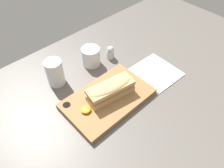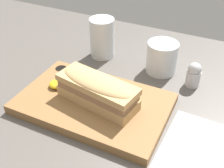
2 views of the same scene
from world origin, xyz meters
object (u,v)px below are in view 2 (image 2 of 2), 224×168
at_px(serving_board, 93,103).
at_px(wine_glass, 162,59).
at_px(water_glass, 102,40).
at_px(sandwich, 97,89).
at_px(napkin, 208,154).
at_px(salt_shaker, 194,74).

xyz_separation_m(serving_board, wine_glass, (0.09, 0.21, 0.03)).
bearing_deg(water_glass, sandwich, -65.02).
bearing_deg(wine_glass, serving_board, -113.50).
bearing_deg(napkin, water_glass, 145.16).
height_order(sandwich, salt_shaker, sandwich).
xyz_separation_m(serving_board, sandwich, (0.01, -0.00, 0.05)).
bearing_deg(wine_glass, salt_shaker, -17.04).
xyz_separation_m(sandwich, salt_shaker, (0.17, 0.19, -0.03)).
distance_m(sandwich, salt_shaker, 0.25).
bearing_deg(napkin, wine_glass, 125.61).
relative_size(water_glass, wine_glass, 1.35).
height_order(water_glass, wine_glass, water_glass).
bearing_deg(salt_shaker, napkin, -69.47).
xyz_separation_m(serving_board, salt_shaker, (0.18, 0.18, 0.02)).
distance_m(wine_glass, salt_shaker, 0.10).
height_order(napkin, salt_shaker, salt_shaker).
bearing_deg(water_glass, wine_glass, -1.91).
height_order(serving_board, salt_shaker, salt_shaker).
distance_m(sandwich, wine_glass, 0.23).
height_order(serving_board, sandwich, sandwich).
relative_size(wine_glass, napkin, 0.44).
bearing_deg(salt_shaker, water_glass, 172.84).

